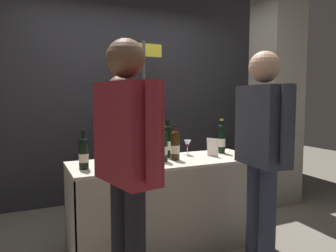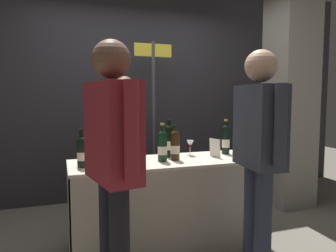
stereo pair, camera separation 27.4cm
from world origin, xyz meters
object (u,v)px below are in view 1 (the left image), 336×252
Objects in this scene: wine_glass_near_vendor at (241,144)px; concrete_pillar at (276,92)px; booth_signpost at (144,108)px; vendor_presenter at (119,136)px; display_bottle_0 at (84,153)px; wine_glass_mid at (187,144)px; tasting_table at (168,188)px; flower_vase at (110,155)px; taster_foreground_right at (127,152)px; featured_wine_bottle at (163,145)px.

concrete_pillar is at bearing 32.67° from wine_glass_near_vendor.
vendor_presenter is at bearing -135.34° from booth_signpost.
concrete_pillar is at bearing -18.55° from booth_signpost.
display_bottle_0 is 0.91m from vendor_presenter.
booth_signpost is (-0.53, 1.21, 0.31)m from wine_glass_near_vendor.
concrete_pillar reaches higher than vendor_presenter.
wine_glass_near_vendor is at bearing -27.12° from wine_glass_mid.
concrete_pillar is 2.08m from vendor_presenter.
wine_glass_near_vendor reaches higher than tasting_table.
concrete_pillar reaches higher than wine_glass_mid.
vendor_presenter is at bearing 140.76° from wine_glass_near_vendor.
display_bottle_0 is 0.78× the size of flower_vase.
wine_glass_mid is 1.23m from taster_foreground_right.
featured_wine_bottle is 0.21× the size of vendor_presenter.
wine_glass_near_vendor is 0.51m from wine_glass_mid.
booth_signpost is (0.79, 1.84, 0.20)m from taster_foreground_right.
concrete_pillar is 19.48× the size of wine_glass_mid.
display_bottle_0 is 2.12× the size of wine_glass_mid.
concrete_pillar reaches higher than tasting_table.
vendor_presenter is 0.93× the size of taster_foreground_right.
wine_glass_near_vendor is at bearing -1.03° from display_bottle_0.
concrete_pillar is at bearing 14.58° from display_bottle_0.
booth_signpost reaches higher than display_bottle_0.
featured_wine_bottle reaches higher than wine_glass_mid.
flower_vase is (-0.82, -0.29, 0.01)m from wine_glass_mid.
vendor_presenter is at bearing 177.08° from concrete_pillar.
booth_signpost reaches higher than featured_wine_bottle.
featured_wine_bottle is at bearing -151.19° from wine_glass_mid.
wine_glass_near_vendor is 1.07× the size of wine_glass_mid.
featured_wine_bottle is 0.38m from wine_glass_mid.
booth_signpost is at bearing 51.93° from display_bottle_0.
taster_foreground_right reaches higher than tasting_table.
concrete_pillar reaches higher than wine_glass_near_vendor.
vendor_presenter is (0.50, 0.76, 0.02)m from display_bottle_0.
wine_glass_near_vendor reaches higher than wine_glass_mid.
booth_signpost is (0.26, 1.17, 0.29)m from featured_wine_bottle.
wine_glass_near_vendor is (0.79, -0.05, -0.03)m from featured_wine_bottle.
vendor_presenter reaches higher than featured_wine_bottle.
wine_glass_near_vendor is 0.08× the size of booth_signpost.
flower_vase is (-0.55, -0.14, 0.37)m from tasting_table.
tasting_table is at bearing -161.44° from concrete_pillar.
concrete_pillar is 1.81× the size of vendor_presenter.
flower_vase is 1.51m from booth_signpost.
concrete_pillar reaches higher than display_bottle_0.
wine_glass_near_vendor is at bearing -66.58° from booth_signpost.
taster_foreground_right reaches higher than vendor_presenter.
booth_signpost reaches higher than tasting_table.
featured_wine_bottle is 0.86m from taster_foreground_right.
tasting_table is at bearing 173.54° from wine_glass_near_vendor.
wine_glass_near_vendor is (0.72, -0.08, 0.37)m from tasting_table.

